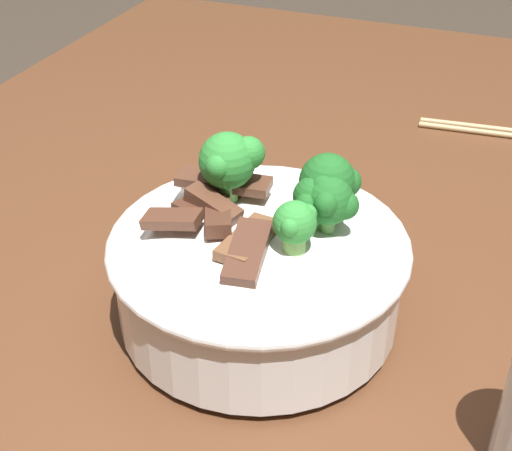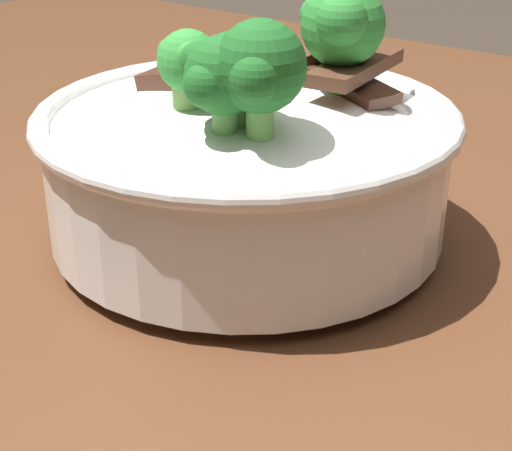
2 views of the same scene
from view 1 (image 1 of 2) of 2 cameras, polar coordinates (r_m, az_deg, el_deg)
The scene contains 3 objects.
dining_table at distance 0.71m, azimuth 0.05°, elevation -10.70°, with size 1.53×1.02×0.74m.
rice_bowl at distance 0.60m, azimuth 0.32°, elevation -2.87°, with size 0.24×0.24×0.15m.
chopsticks_pair at distance 0.97m, azimuth 19.16°, elevation 6.74°, with size 0.04×0.23×0.01m.
Camera 1 is at (0.47, 0.19, 1.16)m, focal length 51.86 mm.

